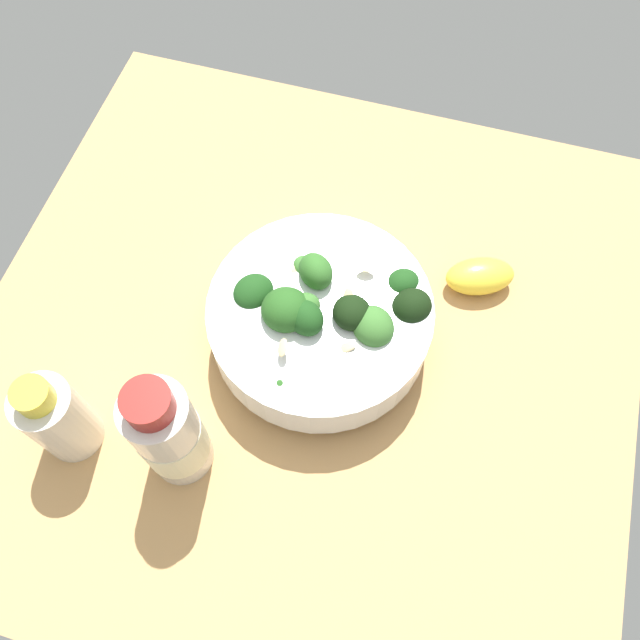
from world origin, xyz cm
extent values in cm
cube|color=tan|center=(0.00, 0.00, -1.73)|extent=(69.82, 69.82, 3.47)
cylinder|color=white|center=(-1.40, -0.71, 0.84)|extent=(12.42, 12.42, 1.69)
cylinder|color=white|center=(-1.40, -0.71, 4.22)|extent=(22.58, 22.58, 5.06)
cylinder|color=silver|center=(-1.40, -0.71, 6.34)|extent=(19.36, 19.36, 0.80)
cylinder|color=#4A8F3C|center=(-8.57, -5.96, 4.26)|extent=(1.54, 1.73, 1.62)
ellipsoid|color=#194216|center=(-8.57, -5.96, 5.97)|extent=(5.43, 5.12, 4.04)
cylinder|color=#4A8F3C|center=(0.10, 7.92, 4.34)|extent=(1.50, 1.30, 1.25)
ellipsoid|color=#23511C|center=(0.10, 7.92, 5.58)|extent=(3.59, 3.72, 3.16)
cylinder|color=#3C7A32|center=(-10.05, -3.41, 4.76)|extent=(2.02, 2.04, 1.43)
ellipsoid|color=black|center=(-10.05, -3.41, 6.47)|extent=(6.28, 6.20, 4.82)
cylinder|color=#3C7A32|center=(-4.62, -0.64, 5.62)|extent=(2.22, 2.20, 1.59)
ellipsoid|color=black|center=(-4.62, -0.64, 7.52)|extent=(5.21, 5.64, 4.19)
cylinder|color=#2F662B|center=(1.58, 0.83, 5.71)|extent=(1.95, 1.99, 1.55)
ellipsoid|color=#23511C|center=(1.58, 0.83, 7.54)|extent=(7.54, 7.97, 6.38)
cylinder|color=#589D47|center=(-0.53, 1.26, 6.13)|extent=(1.47, 1.46, 1.17)
ellipsoid|color=#194216|center=(-0.53, 1.26, 7.78)|extent=(5.57, 5.55, 4.17)
cylinder|color=#3C7A32|center=(1.40, -5.01, 4.73)|extent=(1.43, 1.61, 1.65)
ellipsoid|color=#386B2B|center=(1.40, -5.01, 6.22)|extent=(3.70, 3.57, 3.39)
cylinder|color=#3C7A32|center=(-0.17, 0.30, 6.00)|extent=(1.41, 1.62, 1.72)
ellipsoid|color=#386B2B|center=(-0.17, 0.30, 7.63)|extent=(4.47, 4.40, 2.82)
cylinder|color=#4A8F3C|center=(-0.45, -4.06, 6.11)|extent=(1.90, 1.90, 1.08)
ellipsoid|color=#2D6023|center=(-0.45, -4.06, 7.65)|extent=(5.95, 5.69, 4.91)
cylinder|color=#589D47|center=(5.47, -0.57, 4.83)|extent=(2.15, 1.90, 1.90)
ellipsoid|color=#194216|center=(5.47, -0.57, 6.70)|extent=(5.68, 5.77, 3.26)
cylinder|color=#589D47|center=(-6.94, -0.39, 5.46)|extent=(2.03, 2.02, 1.29)
ellipsoid|color=#386B2B|center=(-6.94, -0.39, 7.09)|extent=(6.22, 6.03, 4.00)
ellipsoid|color=#DBBC84|center=(1.89, -3.96, 6.54)|extent=(2.02, 1.80, 1.06)
ellipsoid|color=#DBBC84|center=(-7.36, -5.51, 6.37)|extent=(2.05, 1.91, 0.46)
ellipsoid|color=#DBBC84|center=(-5.08, 2.72, 6.88)|extent=(2.04, 1.72, 0.95)
ellipsoid|color=#DBBC84|center=(-4.72, -5.78, 7.54)|extent=(1.95, 1.33, 0.71)
ellipsoid|color=#DBBC84|center=(-3.96, -1.81, 8.26)|extent=(1.48, 1.91, 1.23)
ellipsoid|color=#DBBC84|center=(0.60, 4.95, 8.05)|extent=(1.28, 1.86, 1.04)
ellipsoid|color=yellow|center=(-16.42, -11.75, 1.82)|extent=(8.61, 6.87, 3.65)
cylinder|color=beige|center=(7.96, 15.41, 7.03)|extent=(5.98, 5.98, 14.07)
cylinder|color=maroon|center=(7.96, 15.41, 15.26)|extent=(4.09, 4.09, 2.40)
cylinder|color=beige|center=(7.96, 15.41, 5.59)|extent=(6.10, 6.10, 5.55)
cylinder|color=beige|center=(19.03, 16.46, 5.10)|extent=(5.64, 5.64, 10.21)
cylinder|color=gold|center=(19.03, 16.46, 11.28)|extent=(3.38, 3.38, 2.14)
camera|label=1|loc=(-9.72, 28.18, 64.40)|focal=37.18mm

